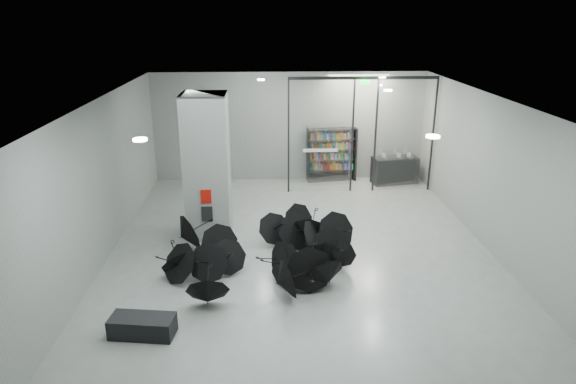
{
  "coord_description": "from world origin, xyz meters",
  "views": [
    {
      "loc": [
        -0.89,
        -11.44,
        5.98
      ],
      "look_at": [
        -0.3,
        1.5,
        1.4
      ],
      "focal_mm": 31.68,
      "sensor_mm": 36.0,
      "label": 1
    }
  ],
  "objects_px": {
    "shop_counter": "(395,170)",
    "umbrella_cluster": "(277,255)",
    "column": "(207,167)",
    "bookshelf": "(332,155)",
    "bench": "(143,326)"
  },
  "relations": [
    {
      "from": "bookshelf",
      "to": "umbrella_cluster",
      "type": "xyz_separation_m",
      "value": [
        -2.2,
        -6.87,
        -0.68
      ]
    },
    {
      "from": "column",
      "to": "bookshelf",
      "type": "xyz_separation_m",
      "value": [
        4.07,
        4.75,
        -1.01
      ]
    },
    {
      "from": "column",
      "to": "bench",
      "type": "height_order",
      "value": "column"
    },
    {
      "from": "bookshelf",
      "to": "shop_counter",
      "type": "bearing_deg",
      "value": -20.01
    },
    {
      "from": "column",
      "to": "bookshelf",
      "type": "distance_m",
      "value": 6.33
    },
    {
      "from": "bookshelf",
      "to": "column",
      "type": "bearing_deg",
      "value": -139.68
    },
    {
      "from": "shop_counter",
      "to": "umbrella_cluster",
      "type": "bearing_deg",
      "value": -135.4
    },
    {
      "from": "bench",
      "to": "column",
      "type": "bearing_deg",
      "value": 87.8
    },
    {
      "from": "column",
      "to": "shop_counter",
      "type": "distance_m",
      "value": 7.83
    },
    {
      "from": "shop_counter",
      "to": "umbrella_cluster",
      "type": "relative_size",
      "value": 0.31
    },
    {
      "from": "bookshelf",
      "to": "shop_counter",
      "type": "height_order",
      "value": "bookshelf"
    },
    {
      "from": "shop_counter",
      "to": "column",
      "type": "bearing_deg",
      "value": -156.32
    },
    {
      "from": "bench",
      "to": "shop_counter",
      "type": "relative_size",
      "value": 0.76
    },
    {
      "from": "bench",
      "to": "umbrella_cluster",
      "type": "xyz_separation_m",
      "value": [
        2.71,
        2.72,
        0.11
      ]
    },
    {
      "from": "bench",
      "to": "bookshelf",
      "type": "distance_m",
      "value": 10.81
    }
  ]
}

